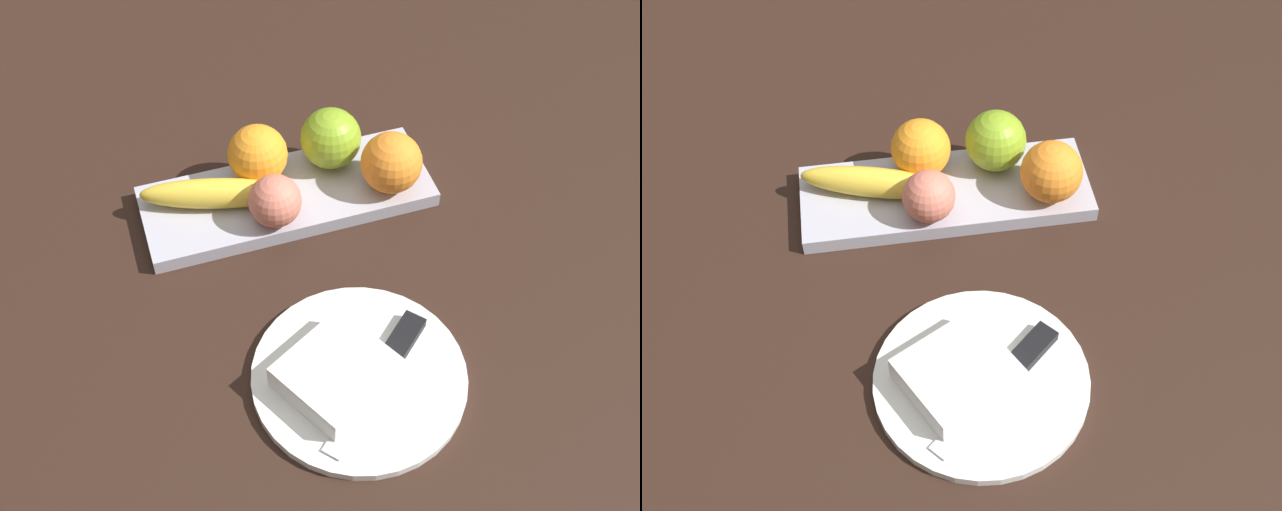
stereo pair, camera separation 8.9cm
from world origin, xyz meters
TOP-DOWN VIEW (x-y plane):
  - ground_plane at (0.00, 0.00)m, footprint 2.40×2.40m
  - fruit_tray at (-0.02, 0.01)m, footprint 0.34×0.12m
  - apple at (-0.09, -0.02)m, footprint 0.07×0.07m
  - banana at (0.06, 0.01)m, footprint 0.18×0.08m
  - orange_near_apple at (-0.00, -0.02)m, footprint 0.07×0.07m
  - orange_near_banana at (-0.14, 0.04)m, footprint 0.07×0.07m
  - peach at (0.00, 0.05)m, footprint 0.06×0.06m
  - dinner_plate at (-0.02, 0.27)m, footprint 0.22×0.22m
  - folded_napkin at (0.00, 0.27)m, footprint 0.13×0.13m
  - knife at (-0.06, 0.27)m, footprint 0.15×0.14m

SIDE VIEW (x-z plane):
  - ground_plane at x=0.00m, z-range 0.00..0.00m
  - dinner_plate at x=-0.02m, z-range 0.00..0.01m
  - fruit_tray at x=-0.02m, z-range 0.00..0.02m
  - knife at x=-0.06m, z-range 0.01..0.02m
  - folded_napkin at x=0.00m, z-range 0.01..0.04m
  - banana at x=0.06m, z-range 0.02..0.05m
  - peach at x=0.00m, z-range 0.02..0.08m
  - orange_near_apple at x=0.00m, z-range 0.02..0.09m
  - orange_near_banana at x=-0.14m, z-range 0.02..0.09m
  - apple at x=-0.09m, z-range 0.02..0.09m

